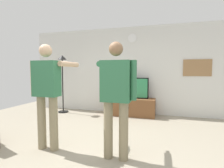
{
  "coord_description": "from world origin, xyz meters",
  "views": [
    {
      "loc": [
        1.15,
        -2.47,
        1.34
      ],
      "look_at": [
        0.07,
        1.2,
        1.05
      ],
      "focal_mm": 27.67,
      "sensor_mm": 36.0,
      "label": 1
    }
  ],
  "objects": [
    {
      "name": "wall_clock",
      "position": [
        0.22,
        2.89,
        2.35
      ],
      "size": [
        0.26,
        0.03,
        0.26
      ],
      "primitive_type": "cylinder",
      "rotation": [
        1.57,
        0.0,
        0.0
      ],
      "color": "white"
    },
    {
      "name": "back_wall",
      "position": [
        0.0,
        2.95,
        1.35
      ],
      "size": [
        6.4,
        0.1,
        2.7
      ],
      "primitive_type": "cube",
      "color": "silver",
      "rests_on": "ground_plane"
    },
    {
      "name": "person_standing_nearer_lamp",
      "position": [
        -0.72,
        -0.01,
        1.02
      ],
      "size": [
        0.62,
        0.78,
        1.78
      ],
      "color": "gray",
      "rests_on": "ground_plane"
    },
    {
      "name": "person_standing_nearer_couch",
      "position": [
        0.48,
        0.0,
        1.01
      ],
      "size": [
        0.62,
        0.78,
        1.77
      ],
      "color": "gray",
      "rests_on": "ground_plane"
    },
    {
      "name": "framed_picture",
      "position": [
        2.08,
        2.9,
        1.43
      ],
      "size": [
        0.74,
        0.04,
        0.48
      ],
      "primitive_type": "cube",
      "color": "#997047"
    },
    {
      "name": "television",
      "position": [
        0.22,
        2.65,
        0.83
      ],
      "size": [
        1.08,
        0.07,
        0.62
      ],
      "color": "black",
      "rests_on": "tv_stand"
    },
    {
      "name": "tv_stand",
      "position": [
        0.22,
        2.6,
        0.26
      ],
      "size": [
        1.48,
        0.52,
        0.52
      ],
      "color": "brown",
      "rests_on": "ground_plane"
    },
    {
      "name": "ground_plane",
      "position": [
        0.0,
        0.0,
        0.0
      ],
      "size": [
        8.4,
        8.4,
        0.0
      ],
      "primitive_type": "plane",
      "color": "#9E937F"
    },
    {
      "name": "floor_lamp",
      "position": [
        -1.94,
        2.39,
        1.32
      ],
      "size": [
        0.32,
        0.32,
        1.84
      ],
      "color": "black",
      "rests_on": "ground_plane"
    }
  ]
}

